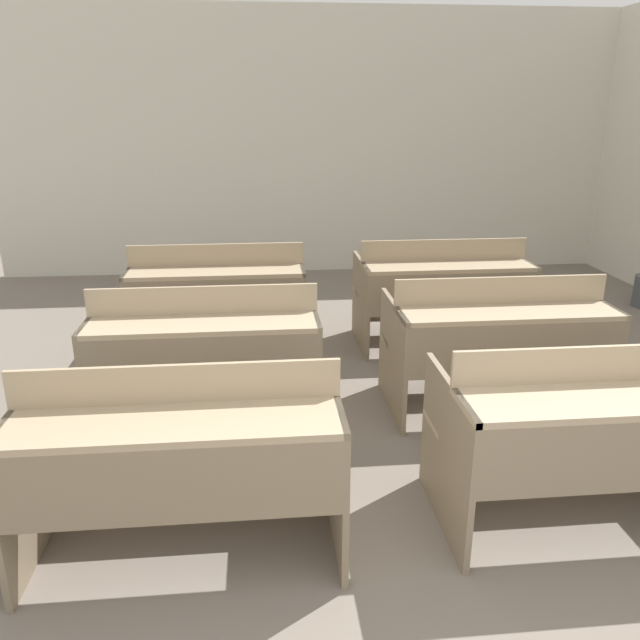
{
  "coord_description": "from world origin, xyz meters",
  "views": [
    {
      "loc": [
        -0.6,
        -0.77,
        1.86
      ],
      "look_at": [
        -0.29,
        2.43,
        0.77
      ],
      "focal_mm": 35.0,
      "sensor_mm": 36.0,
      "label": 1
    }
  ],
  "objects_px": {
    "bench_third_left": "(218,295)",
    "bench_front_left": "(182,454)",
    "bench_third_right": "(442,289)",
    "bench_second_right": "(497,339)",
    "bench_front_right": "(592,430)",
    "bench_second_left": "(206,351)"
  },
  "relations": [
    {
      "from": "bench_front_left",
      "to": "bench_second_right",
      "type": "bearing_deg",
      "value": 33.59
    },
    {
      "from": "bench_second_right",
      "to": "bench_third_left",
      "type": "xyz_separation_m",
      "value": [
        -1.81,
        1.17,
        0.0
      ]
    },
    {
      "from": "bench_front_left",
      "to": "bench_third_right",
      "type": "distance_m",
      "value": 3.0
    },
    {
      "from": "bench_front_left",
      "to": "bench_third_right",
      "type": "relative_size",
      "value": 1.0
    },
    {
      "from": "bench_second_right",
      "to": "bench_third_right",
      "type": "distance_m",
      "value": 1.17
    },
    {
      "from": "bench_front_right",
      "to": "bench_second_right",
      "type": "height_order",
      "value": "same"
    },
    {
      "from": "bench_front_right",
      "to": "bench_third_right",
      "type": "distance_m",
      "value": 2.35
    },
    {
      "from": "bench_front_left",
      "to": "bench_third_right",
      "type": "xyz_separation_m",
      "value": [
        1.81,
        2.39,
        0.0
      ]
    },
    {
      "from": "bench_second_left",
      "to": "bench_third_right",
      "type": "bearing_deg",
      "value": 33.89
    },
    {
      "from": "bench_second_right",
      "to": "bench_third_left",
      "type": "height_order",
      "value": "same"
    },
    {
      "from": "bench_second_right",
      "to": "bench_third_right",
      "type": "bearing_deg",
      "value": 90.83
    },
    {
      "from": "bench_third_left",
      "to": "bench_front_left",
      "type": "bearing_deg",
      "value": -90.37
    },
    {
      "from": "bench_third_right",
      "to": "bench_front_left",
      "type": "bearing_deg",
      "value": -127.21
    },
    {
      "from": "bench_front_right",
      "to": "bench_third_left",
      "type": "distance_m",
      "value": 2.97
    },
    {
      "from": "bench_front_right",
      "to": "bench_third_left",
      "type": "height_order",
      "value": "same"
    },
    {
      "from": "bench_third_left",
      "to": "bench_third_right",
      "type": "distance_m",
      "value": 1.8
    },
    {
      "from": "bench_second_right",
      "to": "bench_third_left",
      "type": "relative_size",
      "value": 1.0
    },
    {
      "from": "bench_second_left",
      "to": "bench_third_right",
      "type": "distance_m",
      "value": 2.17
    },
    {
      "from": "bench_front_right",
      "to": "bench_front_left",
      "type": "bearing_deg",
      "value": -179.03
    },
    {
      "from": "bench_second_left",
      "to": "bench_second_right",
      "type": "xyz_separation_m",
      "value": [
        1.81,
        0.04,
        0.0
      ]
    },
    {
      "from": "bench_front_left",
      "to": "bench_front_right",
      "type": "distance_m",
      "value": 1.83
    },
    {
      "from": "bench_third_left",
      "to": "bench_second_right",
      "type": "bearing_deg",
      "value": -32.81
    }
  ]
}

